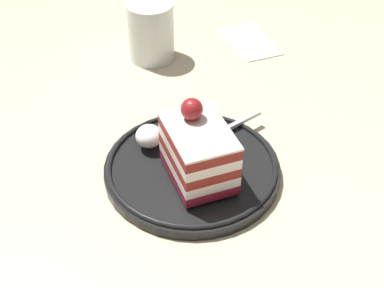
% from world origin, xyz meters
% --- Properties ---
extents(ground_plane, '(2.40, 2.40, 0.00)m').
position_xyz_m(ground_plane, '(0.00, 0.00, 0.00)').
color(ground_plane, beige).
extents(dessert_plate, '(0.22, 0.22, 0.02)m').
position_xyz_m(dessert_plate, '(-0.02, 0.01, 0.01)').
color(dessert_plate, black).
rests_on(dessert_plate, ground_plane).
extents(cake_slice, '(0.10, 0.07, 0.10)m').
position_xyz_m(cake_slice, '(-0.04, 0.01, 0.06)').
color(cake_slice, maroon).
rests_on(cake_slice, dessert_plate).
extents(whipped_cream_dollop, '(0.03, 0.03, 0.03)m').
position_xyz_m(whipped_cream_dollop, '(0.04, 0.04, 0.03)').
color(whipped_cream_dollop, white).
rests_on(whipped_cream_dollop, dessert_plate).
extents(fork, '(0.04, 0.11, 0.00)m').
position_xyz_m(fork, '(0.02, -0.06, 0.02)').
color(fork, silver).
rests_on(fork, dessert_plate).
extents(drink_glass_near, '(0.08, 0.08, 0.10)m').
position_xyz_m(drink_glass_near, '(0.27, -0.05, 0.04)').
color(drink_glass_near, white).
rests_on(drink_glass_near, ground_plane).
extents(folded_napkin, '(0.12, 0.07, 0.00)m').
position_xyz_m(folded_napkin, '(0.25, -0.22, 0.00)').
color(folded_napkin, white).
rests_on(folded_napkin, ground_plane).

